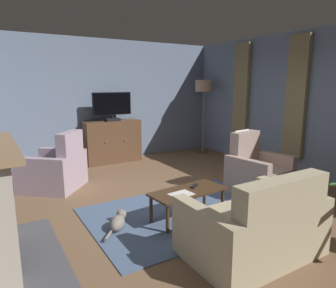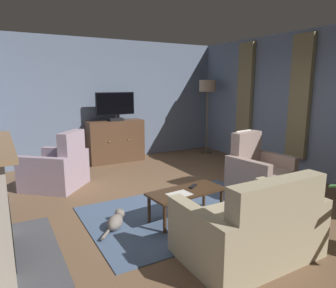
# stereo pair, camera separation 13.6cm
# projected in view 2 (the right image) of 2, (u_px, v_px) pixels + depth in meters

# --- Properties ---
(ground_plane) EXTENTS (6.25, 6.99, 0.04)m
(ground_plane) POSITION_uv_depth(u_px,v_px,m) (181.00, 203.00, 4.75)
(ground_plane) COLOR brown
(wall_back) EXTENTS (6.25, 0.10, 2.82)m
(wall_back) POSITION_uv_depth(u_px,v_px,m) (110.00, 101.00, 7.24)
(wall_back) COLOR slate
(wall_back) RESTS_ON ground_plane
(wall_right_with_window) EXTENTS (0.10, 6.99, 2.82)m
(wall_right_with_window) POSITION_uv_depth(u_px,v_px,m) (309.00, 105.00, 5.85)
(wall_right_with_window) COLOR slate
(wall_right_with_window) RESTS_ON ground_plane
(curtain_panel_near) EXTENTS (0.10, 0.44, 2.37)m
(curtain_panel_near) POSITION_uv_depth(u_px,v_px,m) (300.00, 97.00, 5.88)
(curtain_panel_near) COLOR #8E7F56
(curtain_panel_far) EXTENTS (0.10, 0.44, 2.37)m
(curtain_panel_far) POSITION_uv_depth(u_px,v_px,m) (245.00, 95.00, 7.16)
(curtain_panel_far) COLOR #8E7F56
(rug_central) EXTENTS (2.70, 1.84, 0.01)m
(rug_central) POSITION_uv_depth(u_px,v_px,m) (183.00, 212.00, 4.36)
(rug_central) COLOR slate
(rug_central) RESTS_ON ground_plane
(tv_cabinet) EXTENTS (1.29, 0.46, 0.97)m
(tv_cabinet) POSITION_uv_depth(u_px,v_px,m) (116.00, 142.00, 7.12)
(tv_cabinet) COLOR #402A1C
(tv_cabinet) RESTS_ON ground_plane
(television) EXTENTS (0.90, 0.20, 0.65)m
(television) POSITION_uv_depth(u_px,v_px,m) (115.00, 106.00, 6.91)
(television) COLOR black
(television) RESTS_ON tv_cabinet
(coffee_table) EXTENTS (1.09, 0.56, 0.41)m
(coffee_table) POSITION_uv_depth(u_px,v_px,m) (186.00, 194.00, 4.09)
(coffee_table) COLOR #422B19
(coffee_table) RESTS_ON ground_plane
(tv_remote) EXTENTS (0.17, 0.14, 0.02)m
(tv_remote) POSITION_uv_depth(u_px,v_px,m) (193.00, 186.00, 4.21)
(tv_remote) COLOR black
(tv_remote) RESTS_ON coffee_table
(folded_newspaper) EXTENTS (0.32, 0.25, 0.01)m
(folded_newspaper) POSITION_uv_depth(u_px,v_px,m) (179.00, 194.00, 3.93)
(folded_newspaper) COLOR silver
(folded_newspaper) RESTS_ON coffee_table
(sofa_floral) EXTENTS (1.42, 0.94, 0.94)m
(sofa_floral) POSITION_uv_depth(u_px,v_px,m) (252.00, 229.00, 3.20)
(sofa_floral) COLOR tan
(sofa_floral) RESTS_ON ground_plane
(armchair_in_far_corner) EXTENTS (0.95, 0.93, 1.03)m
(armchair_in_far_corner) POSITION_uv_depth(u_px,v_px,m) (258.00, 175.00, 5.04)
(armchair_in_far_corner) COLOR #A3897F
(armchair_in_far_corner) RESTS_ON ground_plane
(armchair_angled_to_table) EXTENTS (1.26, 1.26, 1.01)m
(armchair_angled_to_table) POSITION_uv_depth(u_px,v_px,m) (57.00, 170.00, 5.36)
(armchair_angled_to_table) COLOR #AD93A3
(armchair_angled_to_table) RESTS_ON ground_plane
(cat) EXTENTS (0.46, 0.51, 0.20)m
(cat) POSITION_uv_depth(u_px,v_px,m) (116.00, 221.00, 3.88)
(cat) COLOR gray
(cat) RESTS_ON ground_plane
(floor_lamp) EXTENTS (0.43, 0.43, 1.90)m
(floor_lamp) POSITION_uv_depth(u_px,v_px,m) (208.00, 91.00, 7.81)
(floor_lamp) COLOR #4C4233
(floor_lamp) RESTS_ON ground_plane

